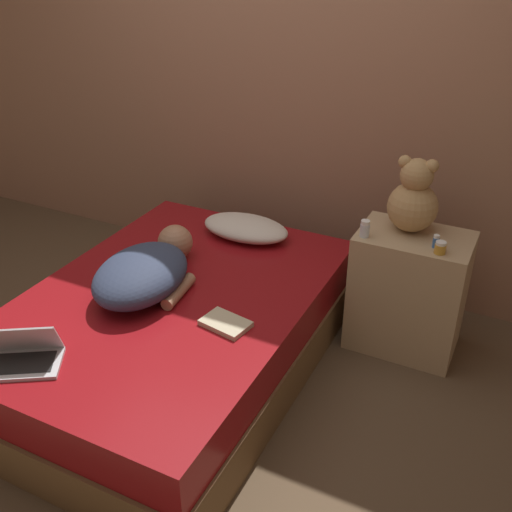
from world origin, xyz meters
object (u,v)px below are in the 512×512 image
at_px(bottle_amber, 440,248).
at_px(bottle_blue, 436,241).
at_px(person_lying, 146,271).
at_px(book, 226,323).
at_px(pillow, 246,228).
at_px(teddy_bear, 414,199).
at_px(bottle_clear, 365,229).
at_px(laptop, 22,355).

relative_size(bottle_amber, bottle_blue, 0.92).
bearing_deg(person_lying, book, -18.71).
distance_m(bottle_amber, book, 1.06).
height_order(pillow, book, pillow).
xyz_separation_m(pillow, bottle_amber, (1.09, -0.12, 0.19)).
xyz_separation_m(teddy_bear, bottle_blue, (0.16, -0.13, -0.13)).
bearing_deg(bottle_clear, teddy_bear, 43.89).
distance_m(person_lying, laptop, 0.71).
relative_size(pillow, book, 2.20).
distance_m(bottle_clear, bottle_blue, 0.34).
height_order(pillow, bottle_amber, bottle_amber).
distance_m(laptop, bottle_clear, 1.66).
bearing_deg(person_lying, laptop, -106.16).
xyz_separation_m(person_lying, book, (0.50, -0.10, -0.09)).
xyz_separation_m(pillow, bottle_blue, (1.06, -0.07, 0.19)).
bearing_deg(pillow, bottle_amber, -6.14).
height_order(person_lying, laptop, person_lying).
distance_m(bottle_blue, book, 1.07).
relative_size(bottle_clear, bottle_amber, 1.45).
height_order(bottle_clear, bottle_amber, bottle_clear).
distance_m(bottle_clear, book, 0.84).
bearing_deg(bottle_amber, teddy_bear, 135.73).
bearing_deg(person_lying, bottle_blue, 20.36).
bearing_deg(teddy_bear, laptop, -129.06).
bearing_deg(person_lying, bottle_clear, 26.64).
distance_m(teddy_bear, bottle_amber, 0.30).
xyz_separation_m(pillow, teddy_bear, (0.90, 0.07, 0.33)).
xyz_separation_m(person_lying, bottle_blue, (1.24, 0.64, 0.15)).
height_order(bottle_blue, book, bottle_blue).
xyz_separation_m(person_lying, bottle_amber, (1.27, 0.59, 0.15)).
relative_size(bottle_clear, book, 0.37).
height_order(bottle_clear, book, bottle_clear).
distance_m(pillow, laptop, 1.44).
xyz_separation_m(teddy_bear, bottle_amber, (0.19, -0.18, -0.14)).
xyz_separation_m(pillow, laptop, (-0.29, -1.41, -0.01)).
xyz_separation_m(bottle_amber, bottle_blue, (-0.03, 0.05, 0.00)).
height_order(teddy_bear, book, teddy_bear).
distance_m(pillow, bottle_blue, 1.08).
bearing_deg(bottle_clear, bottle_blue, 6.97).
relative_size(laptop, bottle_amber, 6.09).
relative_size(teddy_bear, bottle_amber, 6.42).
xyz_separation_m(laptop, teddy_bear, (1.19, 1.47, 0.34)).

